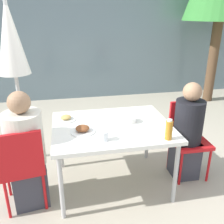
{
  "coord_description": "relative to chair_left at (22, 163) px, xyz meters",
  "views": [
    {
      "loc": [
        -0.47,
        -2.33,
        1.83
      ],
      "look_at": [
        0.0,
        0.0,
        0.88
      ],
      "focal_mm": 40.0,
      "sensor_mm": 36.0,
      "label": 1
    }
  ],
  "objects": [
    {
      "name": "chair_left",
      "position": [
        0.0,
        0.0,
        0.0
      ],
      "size": [
        0.46,
        0.46,
        0.88
      ],
      "rotation": [
        0.0,
        0.0,
        0.15
      ],
      "color": "red",
      "rests_on": "ground"
    },
    {
      "name": "drinking_cup",
      "position": [
        0.77,
        -0.09,
        0.26
      ],
      "size": [
        0.08,
        0.08,
        0.09
      ],
      "color": "white",
      "rests_on": "dining_table"
    },
    {
      "name": "ground_plane",
      "position": [
        0.91,
        0.22,
        -0.52
      ],
      "size": [
        24.0,
        24.0,
        0.0
      ],
      "primitive_type": "plane",
      "color": "#B2A893"
    },
    {
      "name": "chair_right",
      "position": [
        1.83,
        0.28,
        0.0
      ],
      "size": [
        0.41,
        0.41,
        0.88
      ],
      "rotation": [
        0.0,
        0.0,
        3.12
      ],
      "color": "red",
      "rests_on": "ground"
    },
    {
      "name": "closed_umbrella",
      "position": [
        -0.11,
        0.95,
        0.96
      ],
      "size": [
        0.36,
        0.36,
        2.0
      ],
      "color": "#333333",
      "rests_on": "ground"
    },
    {
      "name": "plate_0",
      "position": [
        0.44,
        0.44,
        0.23
      ],
      "size": [
        0.21,
        0.21,
        0.06
      ],
      "color": "white",
      "rests_on": "dining_table"
    },
    {
      "name": "building_facade",
      "position": [
        0.91,
        3.47,
        0.98
      ],
      "size": [
        10.0,
        0.2,
        3.0
      ],
      "color": "slate",
      "rests_on": "ground"
    },
    {
      "name": "dining_table",
      "position": [
        0.91,
        0.22,
        0.16
      ],
      "size": [
        1.24,
        0.98,
        0.73
      ],
      "color": "white",
      "rests_on": "ground"
    },
    {
      "name": "person_right",
      "position": [
        1.77,
        0.2,
        0.03
      ],
      "size": [
        0.32,
        0.32,
        1.15
      ],
      "rotation": [
        0.0,
        0.0,
        3.12
      ],
      "color": "#383842",
      "rests_on": "ground"
    },
    {
      "name": "salad_bowl",
      "position": [
        1.11,
        0.26,
        0.24
      ],
      "size": [
        0.14,
        0.14,
        0.06
      ],
      "color": "white",
      "rests_on": "dining_table"
    },
    {
      "name": "bottle",
      "position": [
        1.36,
        -0.19,
        0.31
      ],
      "size": [
        0.07,
        0.07,
        0.2
      ],
      "color": "#B7751E",
      "rests_on": "dining_table"
    },
    {
      "name": "person_left",
      "position": [
        0.04,
        0.09,
        0.04
      ],
      "size": [
        0.37,
        0.37,
        1.19
      ],
      "rotation": [
        0.0,
        0.0,
        0.15
      ],
      "color": "#383842",
      "rests_on": "ground"
    },
    {
      "name": "plate_1",
      "position": [
        0.59,
        0.12,
        0.24
      ],
      "size": [
        0.25,
        0.25,
        0.07
      ],
      "color": "white",
      "rests_on": "dining_table"
    }
  ]
}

